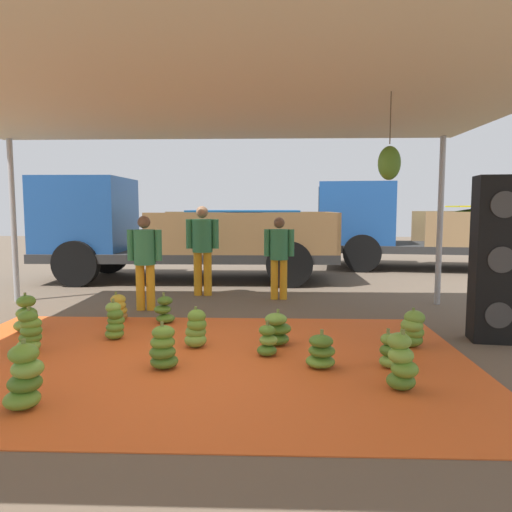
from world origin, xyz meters
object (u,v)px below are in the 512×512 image
Objects in this scene: banana_bunch_2 at (267,341)px; banana_bunch_6 at (26,315)px; cargo_truck_main at (174,230)px; worker_2 at (279,252)px; banana_bunch_12 at (30,332)px; banana_bunch_0 at (196,329)px; banana_bunch_8 at (115,322)px; banana_bunch_10 at (412,330)px; banana_bunch_3 at (389,352)px; banana_bunch_7 at (277,330)px; cargo_truck_far at (438,226)px; banana_bunch_9 at (118,309)px; banana_bunch_11 at (163,348)px; worker_0 at (145,255)px; banana_bunch_4 at (402,364)px; banana_bunch_5 at (24,378)px; banana_bunch_13 at (164,311)px; worker_1 at (202,244)px; banana_bunch_1 at (321,352)px; speaker_stack at (494,260)px.

banana_bunch_2 is 3.47m from banana_bunch_6.
worker_2 is at bearing -44.22° from cargo_truck_main.
worker_2 is (2.99, 3.42, 0.65)m from banana_bunch_12.
banana_bunch_8 reaches higher than banana_bunch_0.
banana_bunch_10 is at bearing -62.64° from worker_2.
banana_bunch_2 is (0.88, -0.31, -0.05)m from banana_bunch_0.
banana_bunch_3 is 1.43m from banana_bunch_7.
banana_bunch_0 is at bearing -125.17° from cargo_truck_far.
banana_bunch_11 is (1.15, -2.06, 0.02)m from banana_bunch_9.
worker_2 reaches higher than banana_bunch_10.
worker_0 is (0.19, 0.85, 0.72)m from banana_bunch_9.
banana_bunch_4 is 0.97× the size of banana_bunch_5.
banana_bunch_0 is 0.07× the size of cargo_truck_main.
banana_bunch_6 is at bearing -162.73° from banana_bunch_13.
banana_bunch_5 is 1.13× the size of banana_bunch_8.
banana_bunch_3 is at bearing 2.84° from banana_bunch_11.
banana_bunch_5 reaches higher than banana_bunch_12.
worker_1 is (-5.95, -4.31, -0.18)m from cargo_truck_far.
worker_1 reaches higher than banana_bunch_6.
banana_bunch_9 reaches higher than banana_bunch_1.
worker_1 is at bearing -144.09° from cargo_truck_far.
banana_bunch_1 is 1.06× the size of banana_bunch_2.
cargo_truck_far is 8.80m from worker_0.
banana_bunch_0 is 1.14× the size of banana_bunch_1.
banana_bunch_8 is 0.30× the size of worker_1.
banana_bunch_5 is at bearing -64.15° from banana_bunch_12.
banana_bunch_2 is 1.36m from banana_bunch_3.
banana_bunch_6 is 1.04m from banana_bunch_12.
banana_bunch_12 is 1.94m from banana_bunch_13.
banana_bunch_8 reaches higher than banana_bunch_1.
banana_bunch_8 is at bearing 153.25° from banana_bunch_4.
banana_bunch_9 is at bearing 137.23° from banana_bunch_0.
cargo_truck_far is 7.60m from speaker_stack.
banana_bunch_12 is at bearing 172.21° from banana_bunch_1.
banana_bunch_5 is (-2.62, -1.13, 0.09)m from banana_bunch_1.
banana_bunch_3 is (2.19, -0.67, -0.05)m from banana_bunch_0.
banana_bunch_6 is at bearing 178.01° from speaker_stack.
banana_bunch_2 is 0.78× the size of banana_bunch_8.
banana_bunch_7 is 2.63m from banana_bunch_9.
banana_bunch_10 is (3.75, -0.22, -0.01)m from banana_bunch_8.
banana_bunch_2 is 0.91× the size of banana_bunch_9.
banana_bunch_11 is at bearing -123.67° from cargo_truck_far.
cargo_truck_far is 7.35m from worker_1.
banana_bunch_8 is at bearing 34.61° from banana_bunch_12.
banana_bunch_9 is 0.21× the size of speaker_stack.
cargo_truck_main and cargo_truck_far have the same top height.
banana_bunch_1 is 2.70m from speaker_stack.
banana_bunch_1 is 0.73× the size of banana_bunch_5.
cargo_truck_main is at bearing 114.50° from banana_bunch_1.
cargo_truck_main reaches higher than worker_2.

